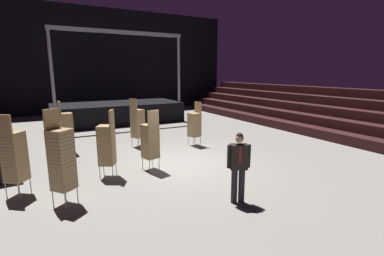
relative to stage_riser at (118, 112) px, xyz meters
The scene contains 13 objects.
ground_plane 9.43m from the stage_riser, 90.00° to the right, with size 22.00×30.00×0.10m, color gray.
arena_end_wall 6.51m from the stage_riser, 90.00° to the left, with size 22.00×0.30×8.00m, color black.
bleacher_bank_right 12.41m from the stage_riser, 42.64° to the right, with size 3.75×24.00×2.25m.
stage_riser is the anchor object (origin of this frame).
man_with_tie 12.58m from the stage_riser, 90.65° to the right, with size 0.56×0.37×1.74m.
chair_stack_front_left 11.40m from the stage_riser, 109.69° to the right, with size 0.62×0.62×2.31m.
chair_stack_front_right 7.52m from the stage_riser, 78.32° to the right, with size 0.51×0.51×1.88m.
chair_stack_mid_left 6.44m from the stage_riser, 96.14° to the right, with size 0.59×0.59×2.05m.
chair_stack_mid_right 9.73m from the stage_riser, 105.21° to the right, with size 0.59×0.59×2.05m.
chair_stack_mid_centre 10.78m from the stage_riser, 116.82° to the right, with size 0.62×0.62×2.14m.
chair_stack_rear_left 6.98m from the stage_riser, 119.22° to the right, with size 0.47×0.47×2.05m.
chair_stack_rear_right 9.46m from the stage_riser, 97.27° to the right, with size 0.54×0.54×1.96m.
equipment_road_case 9.90m from the stage_riser, 122.51° to the right, with size 0.90×0.60×0.72m, color black.
Camera 1 is at (-4.08, -8.18, 3.11)m, focal length 25.95 mm.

